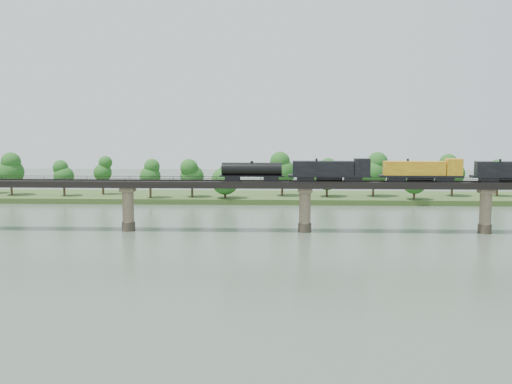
{
  "coord_description": "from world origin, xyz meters",
  "views": [
    {
      "loc": [
        -5.29,
        -112.53,
        25.93
      ],
      "look_at": [
        -10.97,
        30.0,
        9.0
      ],
      "focal_mm": 45.0,
      "sensor_mm": 36.0,
      "label": 1
    }
  ],
  "objects": [
    {
      "name": "far_treeline",
      "position": [
        -8.21,
        80.52,
        8.83
      ],
      "size": [
        289.06,
        17.54,
        13.6
      ],
      "color": "#382619",
      "rests_on": "far_bank"
    },
    {
      "name": "bridge",
      "position": [
        0.0,
        30.0,
        5.46
      ],
      "size": [
        236.0,
        30.0,
        11.5
      ],
      "color": "#473A2D",
      "rests_on": "ground"
    },
    {
      "name": "bridge_superstructure",
      "position": [
        0.0,
        30.0,
        11.79
      ],
      "size": [
        220.0,
        4.9,
        0.75
      ],
      "color": "black",
      "rests_on": "bridge"
    },
    {
      "name": "far_bank",
      "position": [
        0.0,
        85.0,
        0.8
      ],
      "size": [
        300.0,
        24.0,
        1.6
      ],
      "primitive_type": "cube",
      "color": "#314B1E",
      "rests_on": "ground"
    },
    {
      "name": "ground",
      "position": [
        0.0,
        0.0,
        0.0
      ],
      "size": [
        400.0,
        400.0,
        0.0
      ],
      "primitive_type": "plane",
      "color": "#3D4D3C",
      "rests_on": "ground"
    },
    {
      "name": "freight_train",
      "position": [
        18.95,
        30.0,
        13.93
      ],
      "size": [
        73.85,
        2.88,
        5.08
      ],
      "color": "black",
      "rests_on": "bridge"
    }
  ]
}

